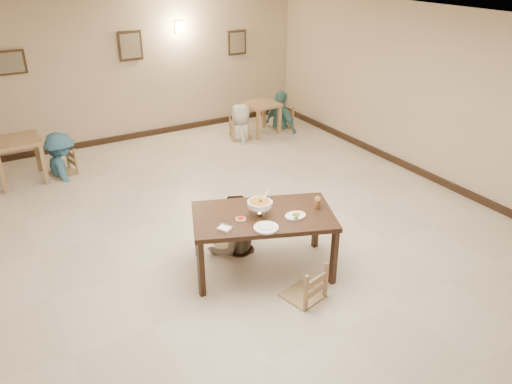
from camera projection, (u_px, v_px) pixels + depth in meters
floor at (244, 240)px, 7.27m from camera, size 10.00×10.00×0.00m
ceiling at (241, 25)px, 5.94m from camera, size 10.00×10.00×0.00m
wall_back at (128, 70)px, 10.48m from camera, size 10.00×0.00×10.00m
wall_right at (450, 101)px, 8.42m from camera, size 0.00×10.00×10.00m
baseboard_back at (135, 136)px, 11.09m from camera, size 8.00×0.06×0.12m
baseboard_right at (435, 179)px, 9.04m from camera, size 0.06×10.00×0.12m
picture_a at (10, 63)px, 9.27m from camera, size 0.55×0.04×0.45m
picture_b at (130, 46)px, 10.27m from camera, size 0.50×0.04×0.60m
picture_c at (237, 43)px, 11.47m from camera, size 0.45×0.04×0.55m
wall_sconce at (179, 27)px, 10.64m from camera, size 0.16×0.05×0.22m
main_table at (263, 220)px, 6.29m from camera, size 2.00×1.57×0.83m
chair_far at (232, 219)px, 6.95m from camera, size 0.41×0.41×0.87m
chair_near at (304, 265)px, 5.90m from camera, size 0.43×0.43×0.93m
main_diner at (233, 197)px, 6.72m from camera, size 0.81×0.65×1.62m
curry_warmer at (260, 204)px, 6.16m from camera, size 0.34×0.30×0.27m
rice_plate_far at (262, 203)px, 6.48m from camera, size 0.30×0.30×0.07m
rice_plate_near at (266, 227)px, 5.93m from camera, size 0.30×0.30×0.07m
fried_plate at (295, 215)px, 6.18m from camera, size 0.27×0.27×0.06m
chili_dish at (241, 219)px, 6.12m from camera, size 0.12×0.12×0.03m
napkin_cutlery at (224, 229)px, 5.91m from camera, size 0.20×0.24×0.03m
drink_glass at (317, 203)px, 6.37m from camera, size 0.08×0.08×0.16m
bg_table_left at (17, 147)px, 8.79m from camera, size 0.83×0.83×0.81m
bg_table_right at (261, 109)px, 11.17m from camera, size 0.77×0.77×0.71m
bg_chair_lr at (59, 151)px, 9.15m from camera, size 0.44×0.44×0.95m
bg_chair_rl at (241, 118)px, 10.89m from camera, size 0.45×0.45×0.96m
bg_chair_rr at (281, 108)px, 11.52m from camera, size 0.46×0.46×0.97m
bg_diner_b at (56, 133)px, 9.00m from camera, size 0.75×1.12×1.63m
bg_diner_c at (241, 104)px, 10.76m from camera, size 0.73×0.89×1.57m
bg_diner_d at (281, 91)px, 11.34m from camera, size 0.58×1.09×1.77m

